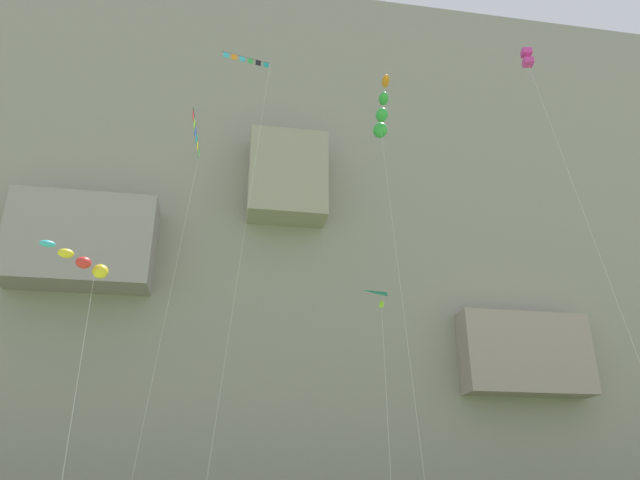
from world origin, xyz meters
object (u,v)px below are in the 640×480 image
object	(u,v)px
kite_windsock_front_field	(382,117)
kite_box_high_center	(528,60)
kite_banner_mid_left	(194,145)
kite_delta_upper_right	(387,304)
kite_windsock_low_right	(85,264)
kite_banner_low_center	(245,95)

from	to	relation	value
kite_windsock_front_field	kite_box_high_center	xyz separation A→B (m)	(9.11, -2.73, 3.48)
kite_box_high_center	kite_banner_mid_left	bearing A→B (deg)	153.07
kite_windsock_front_field	kite_delta_upper_right	xyz separation A→B (m)	(0.88, 3.90, -11.20)
kite_delta_upper_right	kite_banner_mid_left	bearing A→B (deg)	162.34
kite_box_high_center	kite_windsock_low_right	bearing A→B (deg)	-174.88
kite_delta_upper_right	kite_box_high_center	xyz separation A→B (m)	(8.23, -6.63, 14.69)
kite_windsock_front_field	kite_banner_low_center	distance (m)	9.26
kite_banner_mid_left	kite_banner_low_center	xyz separation A→B (m)	(3.36, -5.77, 0.60)
kite_banner_mid_left	kite_banner_low_center	bearing A→B (deg)	-59.75
kite_banner_mid_left	kite_banner_low_center	distance (m)	6.70
kite_delta_upper_right	kite_windsock_low_right	size ratio (longest dim) A/B	1.11
kite_box_high_center	kite_banner_low_center	xyz separation A→B (m)	(-17.80, 4.98, -1.20)
kite_delta_upper_right	kite_box_high_center	distance (m)	18.09
kite_windsock_front_field	kite_banner_low_center	world-z (taller)	kite_banner_low_center
kite_windsock_low_right	kite_banner_low_center	bearing A→B (deg)	47.52
kite_box_high_center	kite_banner_low_center	bearing A→B (deg)	164.37
kite_banner_mid_left	kite_windsock_low_right	size ratio (longest dim) A/B	2.12
kite_delta_upper_right	kite_banner_low_center	xyz separation A→B (m)	(-9.57, -1.65, 13.48)
kite_windsock_low_right	kite_delta_upper_right	bearing A→B (deg)	28.66
kite_banner_mid_left	kite_windsock_low_right	bearing A→B (deg)	-103.88
kite_banner_mid_left	kite_box_high_center	world-z (taller)	kite_box_high_center
kite_delta_upper_right	kite_banner_low_center	bearing A→B (deg)	-170.21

